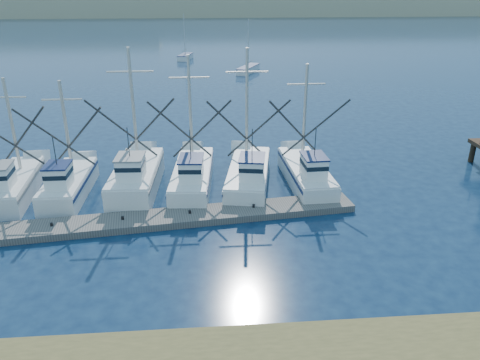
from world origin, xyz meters
TOP-DOWN VIEW (x-y plane):
  - ground at (0.00, 0.00)m, footprint 500.00×500.00m
  - floating_dock at (-9.88, 6.07)m, footprint 32.70×6.14m
  - dune_ridge at (0.00, 210.00)m, footprint 360.00×60.00m
  - trawler_fleet at (-9.33, 11.19)m, footprint 31.22×8.91m
  - sailboat_near at (4.58, 56.99)m, footprint 4.37×6.87m
  - sailboat_far at (-5.86, 71.16)m, footprint 2.93×5.40m

SIDE VIEW (x-z plane):
  - ground at x=0.00m, z-range 0.00..0.00m
  - floating_dock at x=-9.88m, z-range 0.00..0.44m
  - sailboat_near at x=4.58m, z-range -3.56..4.54m
  - sailboat_far at x=-5.86m, z-range -3.55..4.55m
  - trawler_fleet at x=-9.33m, z-range -3.82..5.75m
  - dune_ridge at x=0.00m, z-range 0.00..10.00m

